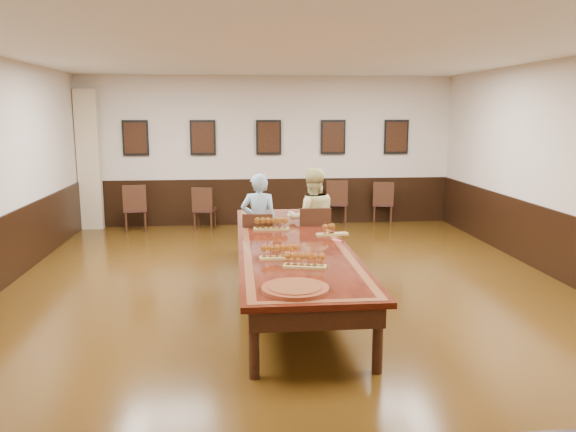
{
  "coord_description": "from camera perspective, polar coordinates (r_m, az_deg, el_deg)",
  "views": [
    {
      "loc": [
        -0.72,
        -7.17,
        2.42
      ],
      "look_at": [
        0.0,
        0.5,
        1.0
      ],
      "focal_mm": 35.0,
      "sensor_mm": 36.0,
      "label": 1
    }
  ],
  "objects": [
    {
      "name": "flight_d",
      "position": [
        6.14,
        1.72,
        -4.56
      ],
      "size": [
        0.49,
        0.25,
        0.18
      ],
      "color": "olive",
      "rests_on": "conference_table"
    },
    {
      "name": "conference_table",
      "position": [
        7.43,
        0.36,
        -3.65
      ],
      "size": [
        1.4,
        5.0,
        0.76
      ],
      "color": "black",
      "rests_on": "floor"
    },
    {
      "name": "flight_c",
      "position": [
        6.5,
        -0.8,
        -3.69
      ],
      "size": [
        0.48,
        0.16,
        0.18
      ],
      "color": "olive",
      "rests_on": "conference_table"
    },
    {
      "name": "curtain",
      "position": [
        12.41,
        -19.57,
        5.37
      ],
      "size": [
        0.45,
        0.18,
        2.9
      ],
      "primitive_type": "cube",
      "color": "tan",
      "rests_on": "floor"
    },
    {
      "name": "spare_chair_a",
      "position": [
        11.98,
        -15.28,
        0.82
      ],
      "size": [
        0.54,
        0.57,
        0.98
      ],
      "primitive_type": null,
      "rotation": [
        0.0,
        0.0,
        3.31
      ],
      "color": "black",
      "rests_on": "floor"
    },
    {
      "name": "wainscoting",
      "position": [
        7.46,
        0.36,
        -4.48
      ],
      "size": [
        8.0,
        10.0,
        1.0
      ],
      "color": "black",
      "rests_on": "floor"
    },
    {
      "name": "flight_b",
      "position": [
        7.78,
        4.39,
        -1.41
      ],
      "size": [
        0.46,
        0.19,
        0.17
      ],
      "color": "olive",
      "rests_on": "conference_table"
    },
    {
      "name": "spare_chair_c",
      "position": [
        12.37,
        5.04,
        1.44
      ],
      "size": [
        0.56,
        0.59,
        0.98
      ],
      "primitive_type": null,
      "rotation": [
        0.0,
        0.0,
        2.91
      ],
      "color": "black",
      "rests_on": "floor"
    },
    {
      "name": "floor",
      "position": [
        7.61,
        0.36,
        -8.19
      ],
      "size": [
        8.0,
        10.0,
        0.02
      ],
      "primitive_type": "cube",
      "color": "black",
      "rests_on": "ground"
    },
    {
      "name": "spare_chair_b",
      "position": [
        11.85,
        -8.48,
        0.8
      ],
      "size": [
        0.5,
        0.53,
        0.91
      ],
      "primitive_type": null,
      "rotation": [
        0.0,
        0.0,
        2.96
      ],
      "color": "black",
      "rests_on": "floor"
    },
    {
      "name": "pink_phone",
      "position": [
        7.47,
        4.96,
        -2.47
      ],
      "size": [
        0.14,
        0.15,
        0.01
      ],
      "primitive_type": "cube",
      "rotation": [
        0.0,
        0.0,
        0.64
      ],
      "color": "#E54C6C",
      "rests_on": "conference_table"
    },
    {
      "name": "spare_chair_d",
      "position": [
        12.55,
        9.6,
        1.38
      ],
      "size": [
        0.54,
        0.57,
        0.94
      ],
      "primitive_type": null,
      "rotation": [
        0.0,
        0.0,
        2.92
      ],
      "color": "black",
      "rests_on": "floor"
    },
    {
      "name": "chair_woman",
      "position": [
        8.7,
        2.55,
        -2.27
      ],
      "size": [
        0.49,
        0.53,
        1.01
      ],
      "primitive_type": null,
      "rotation": [
        0.0,
        0.0,
        3.16
      ],
      "color": "black",
      "rests_on": "floor"
    },
    {
      "name": "flight_a",
      "position": [
        8.09,
        -1.73,
        -0.83
      ],
      "size": [
        0.52,
        0.2,
        0.19
      ],
      "color": "olive",
      "rests_on": "conference_table"
    },
    {
      "name": "ceiling",
      "position": [
        7.25,
        0.39,
        16.7
      ],
      "size": [
        8.0,
        10.0,
        0.02
      ],
      "primitive_type": "cube",
      "color": "white",
      "rests_on": "floor"
    },
    {
      "name": "posters",
      "position": [
        12.14,
        -1.98,
        7.99
      ],
      "size": [
        6.14,
        0.04,
        0.74
      ],
      "color": "black",
      "rests_on": "wall_back"
    },
    {
      "name": "red_plate_grp",
      "position": [
        6.96,
        0.47,
        -3.36
      ],
      "size": [
        0.18,
        0.18,
        0.02
      ],
      "color": "red",
      "rests_on": "conference_table"
    },
    {
      "name": "wall_back",
      "position": [
        12.23,
        -1.99,
        6.6
      ],
      "size": [
        8.0,
        0.02,
        3.2
      ],
      "primitive_type": "cube",
      "color": "beige",
      "rests_on": "floor"
    },
    {
      "name": "wall_front",
      "position": [
        2.42,
        12.48,
        -9.68
      ],
      "size": [
        8.0,
        0.02,
        3.2
      ],
      "primitive_type": "cube",
      "color": "beige",
      "rests_on": "floor"
    },
    {
      "name": "chair_man",
      "position": [
        8.55,
        -2.99,
        -2.71
      ],
      "size": [
        0.5,
        0.54,
        0.96
      ],
      "primitive_type": null,
      "rotation": [
        0.0,
        0.0,
        3.02
      ],
      "color": "black",
      "rests_on": "floor"
    },
    {
      "name": "person_woman",
      "position": [
        8.75,
        2.45,
        -0.29
      ],
      "size": [
        0.8,
        0.63,
        1.59
      ],
      "primitive_type": "imported",
      "rotation": [
        0.0,
        0.0,
        3.16
      ],
      "color": "beige",
      "rests_on": "floor"
    },
    {
      "name": "carved_platter",
      "position": [
        5.38,
        0.73,
        -7.4
      ],
      "size": [
        0.67,
        0.67,
        0.05
      ],
      "color": "#5F2313",
      "rests_on": "conference_table"
    },
    {
      "name": "person_man",
      "position": [
        8.59,
        -2.95,
        -0.7
      ],
      "size": [
        0.6,
        0.43,
        1.52
      ],
      "primitive_type": "imported",
      "rotation": [
        0.0,
        0.0,
        3.02
      ],
      "color": "teal",
      "rests_on": "floor"
    }
  ]
}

